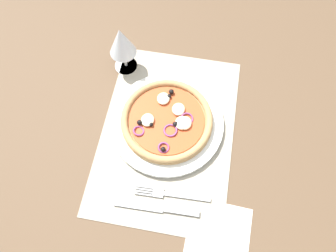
{
  "coord_description": "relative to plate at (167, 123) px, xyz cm",
  "views": [
    {
      "loc": [
        -32.14,
        -5.87,
        74.99
      ],
      "look_at": [
        0.71,
        0.0,
        2.71
      ],
      "focal_mm": 33.68,
      "sensor_mm": 36.0,
      "label": 1
    }
  ],
  "objects": [
    {
      "name": "knife",
      "position": [
        -21.77,
        -1.24,
        -0.4
      ],
      "size": [
        2.31,
        20.04,
        0.62
      ],
      "rotation": [
        0.0,
        0.0,
        1.6
      ],
      "color": "silver",
      "rests_on": "placemat"
    },
    {
      "name": "napkin",
      "position": [
        -25.71,
        -16.35,
        -0.88
      ],
      "size": [
        16.21,
        14.72,
        0.36
      ],
      "primitive_type": "cube",
      "rotation": [
        0.0,
        0.0,
        -0.04
      ],
      "color": "silver",
      "rests_on": "ground_plane"
    },
    {
      "name": "fork",
      "position": [
        -18.18,
        -3.59,
        -0.44
      ],
      "size": [
        2.42,
        18.04,
        0.44
      ],
      "rotation": [
        0.0,
        0.0,
        1.61
      ],
      "color": "silver",
      "rests_on": "placemat"
    },
    {
      "name": "plate",
      "position": [
        0.0,
        0.0,
        0.0
      ],
      "size": [
        29.44,
        29.44,
        1.31
      ],
      "primitive_type": "cylinder",
      "color": "silver",
      "rests_on": "placemat"
    },
    {
      "name": "wine_glass",
      "position": [
        16.27,
        14.81,
        9.09
      ],
      "size": [
        7.2,
        7.2,
        14.9
      ],
      "color": "silver",
      "rests_on": "ground_plane"
    },
    {
      "name": "placemat",
      "position": [
        -2.37,
        -0.62,
        -0.86
      ],
      "size": [
        49.43,
        33.69,
        0.4
      ],
      "primitive_type": "cube",
      "color": "#A39984",
      "rests_on": "ground_plane"
    },
    {
      "name": "pizza",
      "position": [
        0.02,
        -0.04,
        1.76
      ],
      "size": [
        23.61,
        23.61,
        2.66
      ],
      "color": "tan",
      "rests_on": "plate"
    },
    {
      "name": "ground_plane",
      "position": [
        -2.37,
        -0.62,
        -2.26
      ],
      "size": [
        190.0,
        140.0,
        2.4
      ],
      "primitive_type": "cube",
      "color": "brown"
    }
  ]
}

